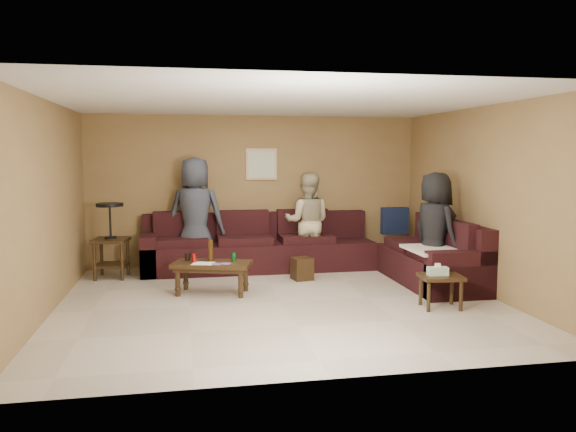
% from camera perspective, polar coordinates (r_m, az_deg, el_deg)
% --- Properties ---
extents(room, '(5.60, 5.50, 2.50)m').
position_cam_1_polar(room, '(6.95, -0.75, 4.64)').
color(room, beige).
rests_on(room, ground).
extents(sectional_sofa, '(4.65, 2.90, 0.97)m').
position_cam_1_polar(sectional_sofa, '(8.73, 2.85, -3.86)').
color(sectional_sofa, black).
rests_on(sectional_sofa, ground).
extents(coffee_table, '(1.13, 0.78, 0.71)m').
position_cam_1_polar(coffee_table, '(7.60, -7.74, -5.13)').
color(coffee_table, '#322110').
rests_on(coffee_table, ground).
extents(end_table_left, '(0.55, 0.55, 1.14)m').
position_cam_1_polar(end_table_left, '(8.85, -17.56, -2.24)').
color(end_table_left, '#322110').
rests_on(end_table_left, ground).
extents(side_table_right, '(0.53, 0.45, 0.55)m').
position_cam_1_polar(side_table_right, '(7.07, 15.20, -6.19)').
color(side_table_right, '#322110').
rests_on(side_table_right, ground).
extents(waste_bin, '(0.32, 0.32, 0.33)m').
position_cam_1_polar(waste_bin, '(8.40, 1.43, -5.37)').
color(waste_bin, '#322110').
rests_on(waste_bin, ground).
extents(wall_art, '(0.52, 0.04, 0.52)m').
position_cam_1_polar(wall_art, '(9.41, -2.72, 5.29)').
color(wall_art, tan).
rests_on(wall_art, ground).
extents(person_left, '(1.02, 0.81, 1.82)m').
position_cam_1_polar(person_left, '(8.97, -9.36, 0.12)').
color(person_left, '#2E3441').
rests_on(person_left, ground).
extents(person_middle, '(0.90, 0.79, 1.56)m').
position_cam_1_polar(person_middle, '(9.05, 2.00, -0.59)').
color(person_middle, tan).
rests_on(person_middle, ground).
extents(person_right, '(0.72, 0.90, 1.62)m').
position_cam_1_polar(person_right, '(8.11, 14.68, -1.38)').
color(person_right, black).
rests_on(person_right, ground).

